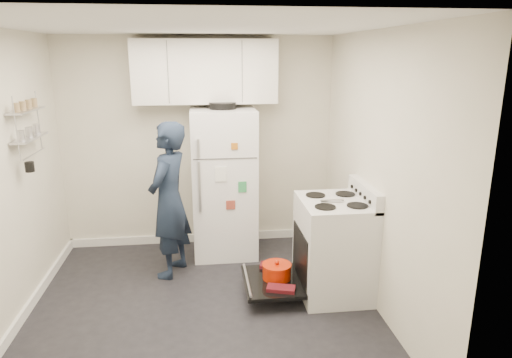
{
  "coord_description": "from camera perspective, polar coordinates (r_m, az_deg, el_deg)",
  "views": [
    {
      "loc": [
        0.03,
        -3.83,
        2.28
      ],
      "look_at": [
        0.58,
        0.65,
        1.05
      ],
      "focal_mm": 32.0,
      "sensor_mm": 36.0,
      "label": 1
    }
  ],
  "objects": [
    {
      "name": "room",
      "position": [
        4.0,
        -7.55,
        -0.44
      ],
      "size": [
        3.21,
        3.21,
        2.51
      ],
      "color": "black",
      "rests_on": "ground"
    },
    {
      "name": "electric_range",
      "position": [
        4.54,
        9.5,
        -8.5
      ],
      "size": [
        0.66,
        0.76,
        1.1
      ],
      "color": "silver",
      "rests_on": "ground"
    },
    {
      "name": "open_oven_door",
      "position": [
        4.56,
        2.28,
        -12.1
      ],
      "size": [
        0.55,
        0.72,
        0.22
      ],
      "color": "black",
      "rests_on": "ground"
    },
    {
      "name": "refrigerator",
      "position": [
        5.28,
        -4.02,
        -0.42
      ],
      "size": [
        0.72,
        0.74,
        1.77
      ],
      "color": "white",
      "rests_on": "ground"
    },
    {
      "name": "upper_cabinets",
      "position": [
        5.26,
        -6.37,
        13.2
      ],
      "size": [
        1.6,
        0.33,
        0.7
      ],
      "primitive_type": "cube",
      "color": "silver",
      "rests_on": "room"
    },
    {
      "name": "wall_shelf_rack",
      "position": [
        4.62,
        -26.62,
        6.13
      ],
      "size": [
        0.14,
        0.6,
        0.61
      ],
      "color": "#B2B2B7",
      "rests_on": "room"
    },
    {
      "name": "person",
      "position": [
        4.82,
        -10.81,
        -2.63
      ],
      "size": [
        0.59,
        0.7,
        1.64
      ],
      "primitive_type": "imported",
      "rotation": [
        0.0,
        0.0,
        -1.96
      ],
      "color": "#182235",
      "rests_on": "ground"
    }
  ]
}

